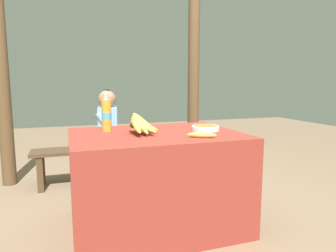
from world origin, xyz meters
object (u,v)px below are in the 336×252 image
seated_vendor (104,130)px  support_post_near (2,76)px  banana_bunch_ripe (139,124)px  serving_bowl (205,128)px  water_bottle (107,115)px  banana_bunch_green (156,138)px  wooden_bench (112,152)px  support_post_far (194,77)px  loose_banana_front (202,135)px

seated_vendor → support_post_near: size_ratio=0.44×
banana_bunch_ripe → serving_bowl: (0.54, 0.01, -0.05)m
support_post_near → banana_bunch_ripe: bearing=-52.4°
water_bottle → banana_bunch_green: (0.69, 1.00, -0.39)m
wooden_bench → support_post_far: (1.11, 0.26, 0.85)m
water_bottle → loose_banana_front: (0.59, -0.49, -0.11)m
loose_banana_front → support_post_near: size_ratio=0.08×
support_post_near → serving_bowl: bearing=-41.1°
seated_vendor → serving_bowl: bearing=127.5°
seated_vendor → banana_bunch_green: 0.62m
banana_bunch_green → banana_bunch_ripe: bearing=-111.7°
serving_bowl → support_post_near: bearing=138.9°
serving_bowl → water_bottle: size_ratio=0.70×
banana_bunch_ripe → seated_vendor: size_ratio=0.34×
wooden_bench → support_post_far: bearing=13.4°
wooden_bench → seated_vendor: (-0.09, -0.03, 0.26)m
loose_banana_front → banana_bunch_green: (0.10, 1.49, -0.28)m
banana_bunch_ripe → banana_bunch_green: banana_bunch_ripe is taller
banana_bunch_ripe → support_post_near: (-1.14, 1.47, 0.38)m
banana_bunch_ripe → seated_vendor: seated_vendor is taller
banana_bunch_green → support_post_near: support_post_near is taller
banana_bunch_green → support_post_near: (-1.62, 0.27, 0.71)m
wooden_bench → support_post_far: 1.42m
serving_bowl → loose_banana_front: size_ratio=1.14×
wooden_bench → support_post_near: size_ratio=0.72×
banana_bunch_green → support_post_far: (0.60, 0.27, 0.71)m
banana_bunch_green → support_post_near: bearing=170.6°
serving_bowl → wooden_bench: size_ratio=0.13×
water_bottle → loose_banana_front: bearing=-40.0°
water_bottle → seated_vendor: water_bottle is taller
loose_banana_front → seated_vendor: bearing=108.9°
water_bottle → serving_bowl: bearing=-15.2°
banana_bunch_ripe → serving_bowl: 0.55m
banana_bunch_ripe → banana_bunch_green: bearing=68.3°
loose_banana_front → wooden_bench: loose_banana_front is taller
water_bottle → banana_bunch_ripe: bearing=-45.3°
banana_bunch_ripe → serving_bowl: size_ratio=1.58×
banana_bunch_ripe → wooden_bench: banana_bunch_ripe is taller
wooden_bench → seated_vendor: seated_vendor is taller
wooden_bench → support_post_far: size_ratio=0.72×
support_post_far → wooden_bench: bearing=-166.6°
wooden_bench → banana_bunch_green: size_ratio=5.15×
water_bottle → wooden_bench: 1.14m
banana_bunch_ripe → serving_bowl: banana_bunch_ripe is taller
wooden_bench → support_post_near: bearing=166.6°
banana_bunch_ripe → water_bottle: size_ratio=1.11×
serving_bowl → support_post_far: (0.53, 1.47, 0.43)m
loose_banana_front → support_post_near: bearing=130.8°
water_bottle → banana_bunch_green: bearing=55.2°
banana_bunch_ripe → seated_vendor: bearing=96.0°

